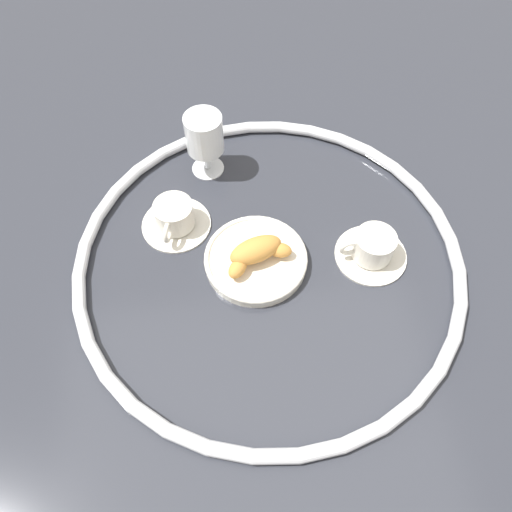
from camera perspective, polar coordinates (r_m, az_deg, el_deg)
ground_plane at (r=0.93m, az=1.50°, el=-0.65°), size 2.20×2.20×0.00m
table_chrome_rim at (r=0.92m, az=1.52°, el=-0.26°), size 0.72×0.72×0.02m
pastry_plate at (r=0.92m, az=0.00°, el=-0.59°), size 0.19×0.19×0.02m
croissant_large at (r=0.89m, az=0.09°, el=0.28°), size 0.13×0.09×0.04m
coffee_cup_near at (r=0.97m, az=-9.34°, el=4.38°), size 0.14×0.14×0.06m
coffee_cup_far at (r=0.94m, az=13.23°, el=0.87°), size 0.14×0.14×0.06m
juice_glass_left at (r=1.01m, az=-5.97°, el=13.59°), size 0.08×0.08×0.14m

